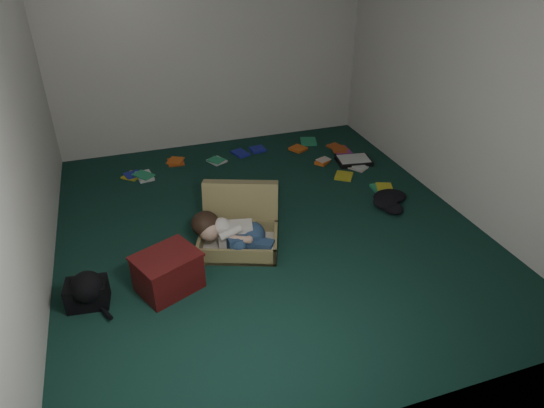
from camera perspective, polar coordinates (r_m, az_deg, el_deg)
floor at (r=4.86m, az=-0.57°, el=-2.70°), size 4.50×4.50×0.00m
wall_back at (r=6.39m, az=-7.24°, el=18.03°), size 4.50×0.00×4.50m
wall_front at (r=2.46m, az=15.88°, el=-4.60°), size 4.50×0.00×4.50m
wall_left at (r=4.16m, az=-28.10°, el=7.79°), size 0.00×4.50×4.50m
wall_right at (r=5.23m, az=21.30°, el=13.44°), size 0.00×4.50×4.50m
suitcase at (r=4.59m, az=-3.86°, el=-2.64°), size 0.92×0.91×0.53m
person at (r=4.42m, az=-4.73°, el=-3.44°), size 0.71×0.56×0.33m
maroon_bin at (r=4.09m, az=-12.15°, el=-7.84°), size 0.61×0.56×0.34m
backpack at (r=4.15m, az=-20.94°, el=-9.73°), size 0.43×0.36×0.24m
clothing_pile at (r=5.37m, az=14.13°, el=0.62°), size 0.45×0.38×0.13m
paper_tray at (r=6.22m, az=9.58°, el=5.08°), size 0.46×0.37×0.06m
book_scatter at (r=6.16m, az=0.50°, el=5.09°), size 2.93×1.75×0.02m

